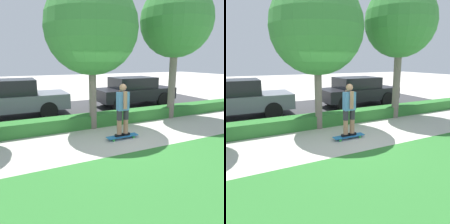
# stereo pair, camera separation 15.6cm
# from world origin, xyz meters

# --- Properties ---
(ground_plane) EXTENTS (60.00, 60.00, 0.00)m
(ground_plane) POSITION_xyz_m (0.00, 0.00, 0.00)
(ground_plane) COLOR #BCB7AD
(grass_lawn_strip) EXTENTS (15.74, 4.00, 0.01)m
(grass_lawn_strip) POSITION_xyz_m (0.00, -3.00, 0.01)
(grass_lawn_strip) COLOR #2D702D
(grass_lawn_strip) RESTS_ON ground_plane
(street_asphalt) EXTENTS (15.74, 5.00, 0.01)m
(street_asphalt) POSITION_xyz_m (0.00, 4.20, 0.00)
(street_asphalt) COLOR #38383A
(street_asphalt) RESTS_ON ground_plane
(hedge_row) EXTENTS (15.74, 0.60, 0.43)m
(hedge_row) POSITION_xyz_m (0.00, 1.60, 0.22)
(hedge_row) COLOR #2D702D
(hedge_row) RESTS_ON ground_plane
(skateboard) EXTENTS (0.98, 0.24, 0.09)m
(skateboard) POSITION_xyz_m (0.10, -0.00, 0.08)
(skateboard) COLOR #1E6BAD
(skateboard) RESTS_ON ground_plane
(skater_person) EXTENTS (0.48, 0.40, 1.55)m
(skater_person) POSITION_xyz_m (0.10, -0.00, 0.92)
(skater_person) COLOR black
(skater_person) RESTS_ON skateboard
(tree_mid) EXTENTS (2.96, 2.96, 4.77)m
(tree_mid) POSITION_xyz_m (-0.31, 1.37, 3.28)
(tree_mid) COLOR #70665B
(tree_mid) RESTS_ON ground_plane
(tree_far) EXTENTS (2.68, 2.68, 5.06)m
(tree_far) POSITION_xyz_m (3.04, 1.37, 3.69)
(tree_far) COLOR #70665B
(tree_far) RESTS_ON ground_plane
(parked_car_front) EXTENTS (4.64, 1.80, 1.56)m
(parked_car_front) POSITION_xyz_m (-2.95, 4.06, 0.81)
(parked_car_front) COLOR slate
(parked_car_front) RESTS_ON ground_plane
(parked_car_middle) EXTENTS (4.01, 1.81, 1.47)m
(parked_car_middle) POSITION_xyz_m (2.90, 4.03, 0.78)
(parked_car_middle) COLOR black
(parked_car_middle) RESTS_ON ground_plane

